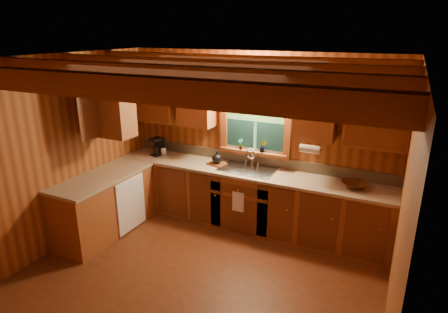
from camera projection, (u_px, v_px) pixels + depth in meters
room at (192, 182)px, 4.18m from camera, size 4.20×4.20×4.20m
ceiling_beams at (189, 71)px, 3.81m from camera, size 4.20×2.54×0.18m
base_cabinets at (209, 201)px, 5.76m from camera, size 4.20×2.22×0.86m
countertop at (209, 173)px, 5.61m from camera, size 4.20×2.24×0.04m
backsplash at (255, 159)px, 5.89m from camera, size 4.20×0.02×0.16m
dishwasher_panel at (131, 204)px, 5.64m from camera, size 0.02×0.60×0.80m
upper_cabinets at (207, 106)px, 5.46m from camera, size 4.19×1.77×0.78m
window at (255, 125)px, 5.70m from camera, size 1.12×0.08×1.00m
window_sill at (253, 152)px, 5.79m from camera, size 1.06×0.14×0.04m
wall_sconce at (253, 83)px, 5.40m from camera, size 0.45×0.21×0.17m
paper_towel_roll at (310, 149)px, 5.08m from camera, size 0.27×0.11×0.11m
dish_towel at (238, 202)px, 5.51m from camera, size 0.18×0.01×0.30m
sink at (247, 173)px, 5.69m from camera, size 0.82×0.48×0.43m
coffee_maker at (158, 146)px, 6.33m from camera, size 0.16×0.21×0.29m
utensil_crock at (163, 151)px, 6.32m from camera, size 0.11×0.11×0.31m
cutting_board at (217, 164)px, 5.89m from camera, size 0.31×0.26×0.02m
teakettle at (217, 159)px, 5.86m from camera, size 0.15×0.15×0.19m
wicker_basket at (354, 185)px, 5.03m from camera, size 0.42×0.42×0.08m
potted_plant_left at (241, 144)px, 5.81m from camera, size 0.10×0.08×0.17m
potted_plant_right at (263, 146)px, 5.68m from camera, size 0.11×0.09×0.19m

